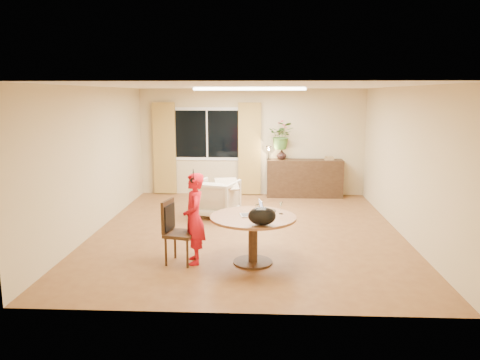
{
  "coord_description": "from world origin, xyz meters",
  "views": [
    {
      "loc": [
        0.26,
        -8.21,
        2.46
      ],
      "look_at": [
        -0.12,
        -0.2,
        0.99
      ],
      "focal_mm": 35.0,
      "sensor_mm": 36.0,
      "label": 1
    }
  ],
  "objects_px": {
    "dining_chair": "(181,232)",
    "armchair": "(216,198)",
    "dining_table": "(253,226)",
    "sideboard": "(305,178)",
    "child": "(194,219)"
  },
  "relations": [
    {
      "from": "dining_table",
      "to": "armchair",
      "type": "height_order",
      "value": "armchair"
    },
    {
      "from": "dining_chair",
      "to": "sideboard",
      "type": "bearing_deg",
      "value": 77.29
    },
    {
      "from": "child",
      "to": "armchair",
      "type": "bearing_deg",
      "value": 167.09
    },
    {
      "from": "child",
      "to": "dining_chair",
      "type": "bearing_deg",
      "value": -91.62
    },
    {
      "from": "child",
      "to": "sideboard",
      "type": "xyz_separation_m",
      "value": [
        2.02,
        4.64,
        -0.22
      ]
    },
    {
      "from": "child",
      "to": "dining_table",
      "type": "bearing_deg",
      "value": 78.97
    },
    {
      "from": "child",
      "to": "sideboard",
      "type": "distance_m",
      "value": 5.07
    },
    {
      "from": "dining_chair",
      "to": "sideboard",
      "type": "xyz_separation_m",
      "value": [
        2.22,
        4.68,
        -0.02
      ]
    },
    {
      "from": "armchair",
      "to": "child",
      "type": "bearing_deg",
      "value": 105.83
    },
    {
      "from": "dining_chair",
      "to": "armchair",
      "type": "distance_m",
      "value": 2.72
    },
    {
      "from": "armchair",
      "to": "sideboard",
      "type": "distance_m",
      "value": 2.78
    },
    {
      "from": "dining_chair",
      "to": "armchair",
      "type": "xyz_separation_m",
      "value": [
        0.26,
        2.71,
        -0.09
      ]
    },
    {
      "from": "dining_chair",
      "to": "child",
      "type": "distance_m",
      "value": 0.28
    },
    {
      "from": "dining_table",
      "to": "sideboard",
      "type": "xyz_separation_m",
      "value": [
        1.16,
        4.63,
        -0.11
      ]
    },
    {
      "from": "armchair",
      "to": "sideboard",
      "type": "xyz_separation_m",
      "value": [
        1.96,
        1.97,
        0.08
      ]
    }
  ]
}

